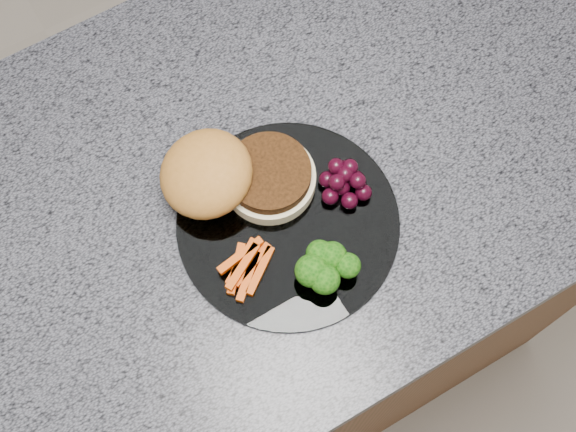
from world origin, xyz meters
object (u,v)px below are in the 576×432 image
object	(u,v)px
island_cabinet	(212,313)
plate	(288,223)
burger	(229,176)
grape_bunch	(345,181)

from	to	relation	value
island_cabinet	plate	xyz separation A→B (m)	(0.11, -0.08, 0.47)
island_cabinet	burger	bearing A→B (deg)	-0.55
grape_bunch	burger	bearing A→B (deg)	148.92
plate	burger	xyz separation A→B (m)	(-0.04, 0.07, 0.03)
burger	grape_bunch	xyz separation A→B (m)	(0.11, -0.07, -0.01)
island_cabinet	burger	size ratio (longest dim) A/B	6.06
island_cabinet	grape_bunch	world-z (taller)	grape_bunch
plate	grape_bunch	size ratio (longest dim) A/B	4.34
island_cabinet	plate	distance (m)	0.49
island_cabinet	burger	xyz separation A→B (m)	(0.07, -0.00, 0.50)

